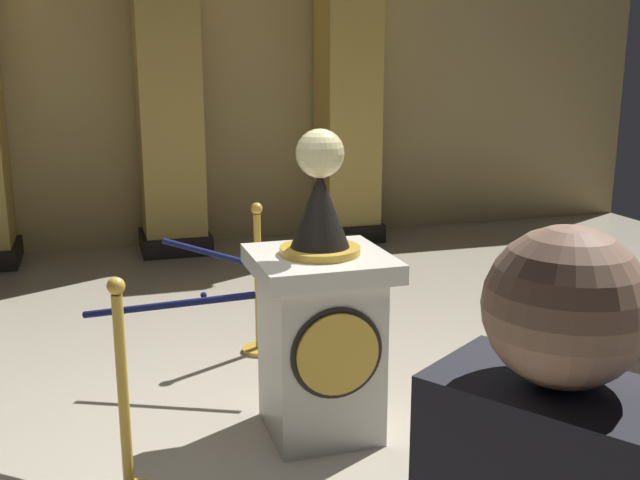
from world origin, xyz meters
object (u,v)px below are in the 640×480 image
object	(u,v)px
stanchion_near	(259,301)
cafe_table	(565,284)
pedestal_clock	(320,320)
stanchion_far	(125,424)

from	to	relation	value
stanchion_near	cafe_table	size ratio (longest dim) A/B	1.42
stanchion_near	pedestal_clock	bearing A→B (deg)	-86.80
pedestal_clock	stanchion_near	xyz separation A→B (m)	(-0.07, 1.22, -0.27)
pedestal_clock	cafe_table	bearing A→B (deg)	18.23
pedestal_clock	stanchion_near	size ratio (longest dim) A/B	1.55
stanchion_near	cafe_table	world-z (taller)	stanchion_near
stanchion_near	stanchion_far	distance (m)	1.86
stanchion_near	stanchion_far	size ratio (longest dim) A/B	0.99
stanchion_far	cafe_table	world-z (taller)	stanchion_far
pedestal_clock	cafe_table	size ratio (longest dim) A/B	2.21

